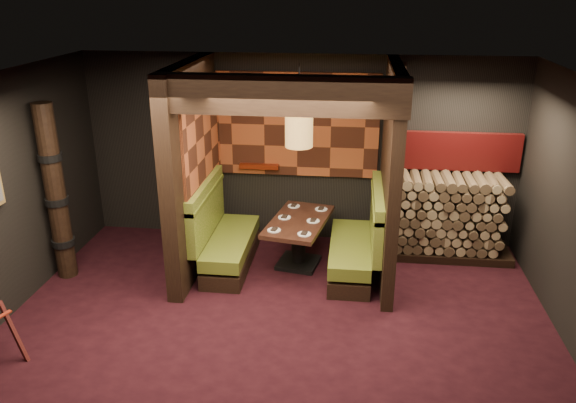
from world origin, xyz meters
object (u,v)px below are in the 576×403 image
Objects in this scene: booth_bench_left at (223,239)px; totem_column at (56,195)px; booth_bench_right at (358,246)px; dining_table at (299,235)px; firewood_stack at (453,217)px; pendant_lamp at (299,130)px.

totem_column is (-2.09, -0.55, 0.79)m from booth_bench_left.
dining_table is (-0.84, 0.12, 0.07)m from booth_bench_right.
totem_column is at bearing -167.97° from dining_table.
booth_bench_left is at bearing -167.83° from firewood_stack.
booth_bench_left is 1.00× the size of booth_bench_right.
pendant_lamp is at bearing 175.22° from booth_bench_right.
booth_bench_left is 1.91m from pendant_lamp.
booth_bench_left is 1.11× the size of dining_table.
pendant_lamp is 0.45× the size of totem_column.
dining_table is 1.33× the size of pendant_lamp.
booth_bench_left is 1.89m from booth_bench_right.
booth_bench_left reaches higher than dining_table.
booth_bench_left is at bearing -173.52° from dining_table.
booth_bench_right is 0.67× the size of totem_column.
booth_bench_left is 0.92× the size of firewood_stack.
booth_bench_left is at bearing -176.21° from pendant_lamp.
firewood_stack is at bearing 27.35° from booth_bench_right.
pendant_lamp is at bearing -163.95° from firewood_stack.
firewood_stack is at bearing 16.05° from pendant_lamp.
firewood_stack is at bearing 14.83° from dining_table.
dining_table is at bearing 171.85° from booth_bench_right.
booth_bench_left is 1.48× the size of pendant_lamp.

